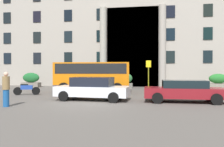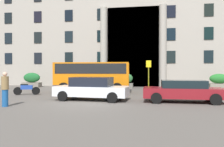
% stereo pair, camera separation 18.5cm
% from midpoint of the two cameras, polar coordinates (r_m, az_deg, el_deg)
% --- Properties ---
extents(ground_plane, '(80.00, 64.00, 0.12)m').
position_cam_midpoint_polar(ground_plane, '(13.43, -5.68, -7.45)').
color(ground_plane, '#58524B').
extents(office_building_facade, '(34.46, 9.66, 15.19)m').
position_cam_midpoint_polar(office_building_facade, '(31.04, 2.87, 11.44)').
color(office_building_facade, '#A0988C').
rests_on(office_building_facade, ground_plane).
extents(orange_minibus, '(6.19, 2.91, 2.50)m').
position_cam_midpoint_polar(orange_minibus, '(18.90, -4.60, -0.27)').
color(orange_minibus, orange).
rests_on(orange_minibus, ground_plane).
extents(bus_stop_sign, '(0.44, 0.08, 2.74)m').
position_cam_midpoint_polar(bus_stop_sign, '(20.43, 9.44, 0.30)').
color(bus_stop_sign, '#96941B').
rests_on(bus_stop_sign, ground_plane).
extents(hedge_planter_east, '(1.86, 0.98, 1.53)m').
position_cam_midpoint_polar(hedge_planter_east, '(24.48, 25.50, -1.91)').
color(hedge_planter_east, gray).
rests_on(hedge_planter_east, ground_plane).
extents(hedge_planter_west, '(1.41, 0.78, 1.56)m').
position_cam_midpoint_polar(hedge_planter_west, '(23.78, 3.81, -1.87)').
color(hedge_planter_west, slate).
rests_on(hedge_planter_west, ground_plane).
extents(hedge_planter_far_east, '(2.00, 0.85, 1.59)m').
position_cam_midpoint_polar(hedge_planter_far_east, '(26.62, -19.32, -1.59)').
color(hedge_planter_far_east, slate).
rests_on(hedge_planter_far_east, ground_plane).
extents(parked_sedan_far, '(4.67, 2.25, 1.44)m').
position_cam_midpoint_polar(parked_sedan_far, '(14.28, -4.75, -3.76)').
color(parked_sedan_far, silver).
rests_on(parked_sedan_far, ground_plane).
extents(white_taxi_kerbside, '(4.62, 1.97, 1.29)m').
position_cam_midpoint_polar(white_taxi_kerbside, '(13.95, 17.84, -4.14)').
color(white_taxi_kerbside, maroon).
rests_on(white_taxi_kerbside, ground_plane).
extents(motorcycle_near_kerb, '(1.89, 0.77, 0.89)m').
position_cam_midpoint_polar(motorcycle_near_kerb, '(18.42, -20.49, -3.64)').
color(motorcycle_near_kerb, black).
rests_on(motorcycle_near_kerb, ground_plane).
extents(scooter_by_planter, '(1.93, 0.55, 0.89)m').
position_cam_midpoint_polar(scooter_by_planter, '(16.35, -1.32, -4.15)').
color(scooter_by_planter, black).
rests_on(scooter_by_planter, ground_plane).
extents(motorcycle_far_end, '(1.95, 0.76, 0.89)m').
position_cam_midpoint_polar(motorcycle_far_end, '(16.62, 22.95, -4.13)').
color(motorcycle_far_end, black).
rests_on(motorcycle_far_end, ground_plane).
extents(pedestrian_man_red_shirt, '(0.36, 0.36, 1.80)m').
position_cam_midpoint_polar(pedestrian_man_red_shirt, '(12.88, -24.91, -3.54)').
color(pedestrian_man_red_shirt, '#194D8B').
rests_on(pedestrian_man_red_shirt, ground_plane).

